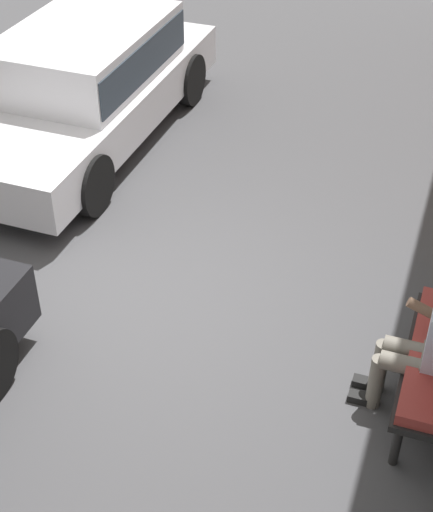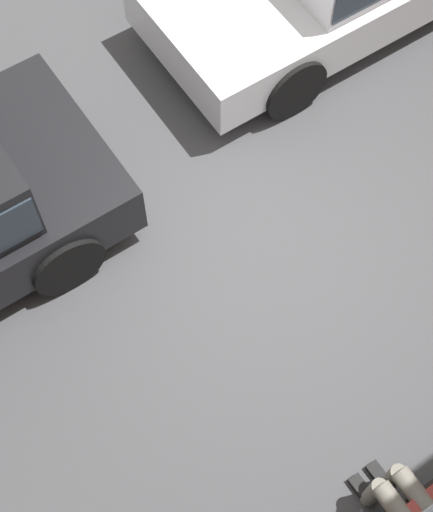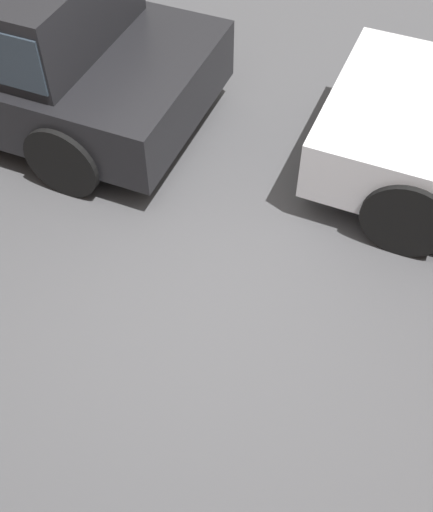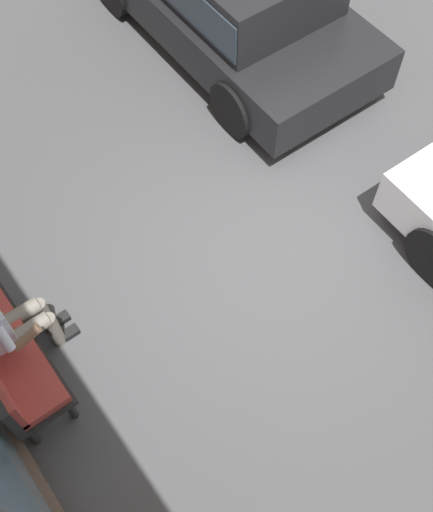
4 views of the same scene
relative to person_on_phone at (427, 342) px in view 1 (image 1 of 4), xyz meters
name	(u,v)px [view 1 (image 1 of 4)]	position (x,y,z in m)	size (l,w,h in m)	color
ground_plane	(139,297)	(-0.52, -2.67, -0.72)	(60.00, 60.00, 0.00)	#424244
person_on_phone	(427,342)	(0.00, 0.00, 0.00)	(0.73, 0.74, 1.35)	#6B665B
parked_car_near	(85,80)	(-3.20, -4.52, 0.07)	(4.58, 1.92, 1.42)	silver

